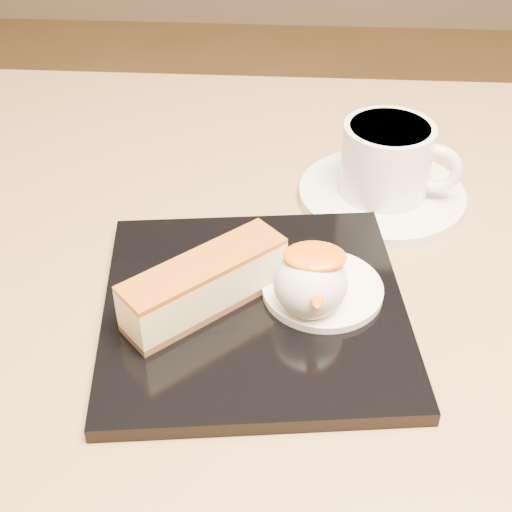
# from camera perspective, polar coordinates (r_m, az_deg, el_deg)

# --- Properties ---
(table) EXTENTS (0.80, 0.80, 0.72)m
(table) POSITION_cam_1_polar(r_m,az_deg,el_deg) (0.66, 3.71, -13.65)
(table) COLOR black
(table) RESTS_ON ground
(dessert_plate) EXTENTS (0.25, 0.25, 0.01)m
(dessert_plate) POSITION_cam_1_polar(r_m,az_deg,el_deg) (0.53, -0.14, -4.24)
(dessert_plate) COLOR black
(dessert_plate) RESTS_ON table
(cheesecake) EXTENTS (0.12, 0.11, 0.04)m
(cheesecake) POSITION_cam_1_polar(r_m,az_deg,el_deg) (0.51, -4.11, -2.26)
(cheesecake) COLOR brown
(cheesecake) RESTS_ON dessert_plate
(cream_smear) EXTENTS (0.09, 0.09, 0.01)m
(cream_smear) POSITION_cam_1_polar(r_m,az_deg,el_deg) (0.53, 5.34, -2.65)
(cream_smear) COLOR white
(cream_smear) RESTS_ON dessert_plate
(ice_cream_scoop) EXTENTS (0.05, 0.05, 0.05)m
(ice_cream_scoop) POSITION_cam_1_polar(r_m,az_deg,el_deg) (0.50, 4.38, -2.13)
(ice_cream_scoop) COLOR white
(ice_cream_scoop) RESTS_ON cream_smear
(mango_sauce) EXTENTS (0.04, 0.03, 0.01)m
(mango_sauce) POSITION_cam_1_polar(r_m,az_deg,el_deg) (0.49, 4.74, -0.03)
(mango_sauce) COLOR #FF6208
(mango_sauce) RESTS_ON ice_cream_scoop
(mint_sprig) EXTENTS (0.03, 0.02, 0.00)m
(mint_sprig) POSITION_cam_1_polar(r_m,az_deg,el_deg) (0.55, 2.28, -0.53)
(mint_sprig) COLOR #2F852B
(mint_sprig) RESTS_ON cream_smear
(saucer) EXTENTS (0.15, 0.15, 0.01)m
(saucer) POSITION_cam_1_polar(r_m,az_deg,el_deg) (0.66, 10.01, 4.86)
(saucer) COLOR white
(saucer) RESTS_ON table
(coffee_cup) EXTENTS (0.10, 0.08, 0.06)m
(coffee_cup) POSITION_cam_1_polar(r_m,az_deg,el_deg) (0.64, 10.56, 7.69)
(coffee_cup) COLOR white
(coffee_cup) RESTS_ON saucer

